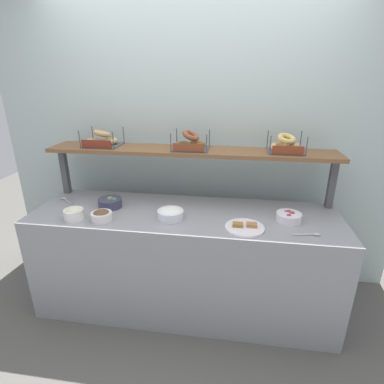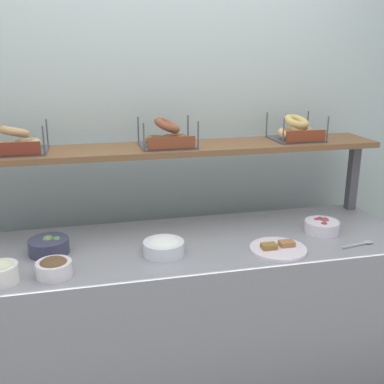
# 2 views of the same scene
# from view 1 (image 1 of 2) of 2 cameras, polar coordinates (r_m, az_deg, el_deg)

# --- Properties ---
(ground_plane) EXTENTS (8.00, 8.00, 0.00)m
(ground_plane) POSITION_cam_1_polar(r_m,az_deg,el_deg) (2.77, -1.20, -20.11)
(ground_plane) COLOR #595651
(back_wall) EXTENTS (3.53, 0.06, 2.40)m
(back_wall) POSITION_cam_1_polar(r_m,az_deg,el_deg) (2.70, 0.56, 7.76)
(back_wall) COLOR #ADBFBB
(back_wall) RESTS_ON ground_plane
(deli_counter) EXTENTS (2.33, 0.70, 0.85)m
(deli_counter) POSITION_cam_1_polar(r_m,az_deg,el_deg) (2.51, -1.28, -12.77)
(deli_counter) COLOR gray
(deli_counter) RESTS_ON ground_plane
(shelf_riser_left) EXTENTS (0.05, 0.05, 0.40)m
(shelf_riser_left) POSITION_cam_1_polar(r_m,az_deg,el_deg) (2.85, -22.88, 3.69)
(shelf_riser_left) COLOR #4C4C51
(shelf_riser_left) RESTS_ON deli_counter
(shelf_riser_right) EXTENTS (0.05, 0.05, 0.40)m
(shelf_riser_right) POSITION_cam_1_polar(r_m,az_deg,el_deg) (2.56, 24.91, 1.50)
(shelf_riser_right) COLOR #4C4C51
(shelf_riser_right) RESTS_ON deli_counter
(upper_shelf) EXTENTS (2.29, 0.32, 0.03)m
(upper_shelf) POSITION_cam_1_polar(r_m,az_deg,el_deg) (2.41, -0.36, 7.75)
(upper_shelf) COLOR brown
(upper_shelf) RESTS_ON shelf_riser_left
(bowl_chocolate_spread) EXTENTS (0.15, 0.15, 0.08)m
(bowl_chocolate_spread) POSITION_cam_1_polar(r_m,az_deg,el_deg) (2.26, -16.70, -4.26)
(bowl_chocolate_spread) COLOR white
(bowl_chocolate_spread) RESTS_ON deli_counter
(bowl_beet_salad) EXTENTS (0.18, 0.18, 0.08)m
(bowl_beet_salad) POSITION_cam_1_polar(r_m,az_deg,el_deg) (2.26, 17.79, -4.48)
(bowl_beet_salad) COLOR white
(bowl_beet_salad) RESTS_ON deli_counter
(bowl_veggie_mix) EXTENTS (0.18, 0.18, 0.08)m
(bowl_veggie_mix) POSITION_cam_1_polar(r_m,az_deg,el_deg) (2.47, -15.17, -1.92)
(bowl_veggie_mix) COLOR #3A3B56
(bowl_veggie_mix) RESTS_ON deli_counter
(bowl_cream_cheese) EXTENTS (0.19, 0.19, 0.08)m
(bowl_cream_cheese) POSITION_cam_1_polar(r_m,az_deg,el_deg) (2.20, -4.08, -4.05)
(bowl_cream_cheese) COLOR white
(bowl_cream_cheese) RESTS_ON deli_counter
(bowl_scallion_spread) EXTENTS (0.14, 0.14, 0.10)m
(bowl_scallion_spread) POSITION_cam_1_polar(r_m,az_deg,el_deg) (2.34, -21.42, -3.74)
(bowl_scallion_spread) COLOR white
(bowl_scallion_spread) RESTS_ON deli_counter
(serving_plate_white) EXTENTS (0.27, 0.27, 0.04)m
(serving_plate_white) POSITION_cam_1_polar(r_m,az_deg,el_deg) (2.09, 9.90, -6.58)
(serving_plate_white) COLOR white
(serving_plate_white) RESTS_ON deli_counter
(serving_spoon_near_plate) EXTENTS (0.18, 0.05, 0.01)m
(serving_spoon_near_plate) POSITION_cam_1_polar(r_m,az_deg,el_deg) (2.13, 21.46, -7.46)
(serving_spoon_near_plate) COLOR #B7B7BC
(serving_spoon_near_plate) RESTS_ON deli_counter
(serving_spoon_by_edge) EXTENTS (0.15, 0.12, 0.01)m
(serving_spoon_by_edge) POSITION_cam_1_polar(r_m,az_deg,el_deg) (2.72, -22.71, -1.37)
(serving_spoon_by_edge) COLOR #B7B7BC
(serving_spoon_by_edge) RESTS_ON deli_counter
(bagel_basket_sesame) EXTENTS (0.30, 0.25, 0.14)m
(bagel_basket_sesame) POSITION_cam_1_polar(r_m,az_deg,el_deg) (2.63, -16.57, 9.37)
(bagel_basket_sesame) COLOR #4C4C51
(bagel_basket_sesame) RESTS_ON upper_shelf
(bagel_basket_cinnamon_raisin) EXTENTS (0.28, 0.25, 0.16)m
(bagel_basket_cinnamon_raisin) POSITION_cam_1_polar(r_m,az_deg,el_deg) (2.40, -0.28, 9.21)
(bagel_basket_cinnamon_raisin) COLOR #4C4C51
(bagel_basket_cinnamon_raisin) RESTS_ON upper_shelf
(bagel_basket_plain) EXTENTS (0.29, 0.27, 0.14)m
(bagel_basket_plain) POSITION_cam_1_polar(r_m,az_deg,el_deg) (2.42, 17.25, 8.39)
(bagel_basket_plain) COLOR #4C4C51
(bagel_basket_plain) RESTS_ON upper_shelf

